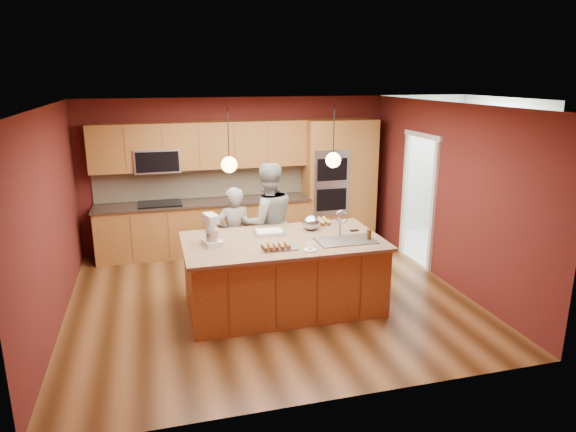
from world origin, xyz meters
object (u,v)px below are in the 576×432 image
object	(u,v)px
person_right	(268,223)
stand_mixer	(212,232)
mixing_bowl	(311,223)
person_left	(234,236)
island	(284,273)

from	to	relation	value
person_right	stand_mixer	distance (m)	1.35
mixing_bowl	stand_mixer	bearing A→B (deg)	-168.64
stand_mixer	person_left	bearing A→B (deg)	51.04
island	stand_mixer	bearing A→B (deg)	176.73
person_left	mixing_bowl	size ratio (longest dim) A/B	5.80
stand_mixer	island	bearing A→B (deg)	-17.34
person_left	stand_mixer	xyz separation A→B (m)	(-0.43, -0.93, 0.39)
stand_mixer	mixing_bowl	size ratio (longest dim) A/B	1.54
person_right	person_left	bearing A→B (deg)	-5.08
mixing_bowl	person_right	bearing A→B (deg)	126.77
stand_mixer	mixing_bowl	bearing A→B (deg)	-2.70
island	person_left	xyz separation A→B (m)	(-0.51, 0.99, 0.26)
person_right	mixing_bowl	bearing A→B (deg)	121.68
person_right	mixing_bowl	distance (m)	0.82
island	person_right	xyz separation A→B (m)	(0.00, 0.99, 0.42)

